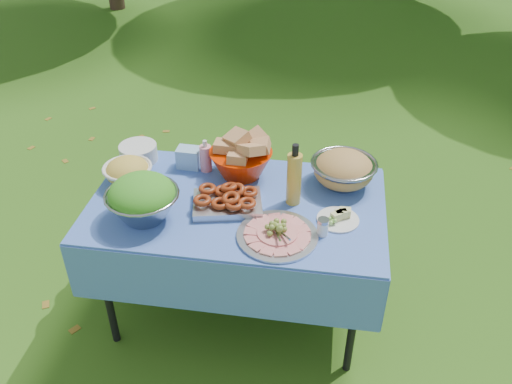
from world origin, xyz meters
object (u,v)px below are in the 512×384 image
Objects in this scene: pasta_bowl_steel at (344,169)px; charcuterie_platter at (277,229)px; oil_bottle at (294,174)px; picnic_table at (238,259)px; salad_bowl at (142,198)px; bread_bowl at (241,157)px; plate_stack at (138,153)px.

pasta_bowl_steel is 0.90× the size of charcuterie_platter.
oil_bottle is at bearing -139.69° from pasta_bowl_steel.
oil_bottle is (0.28, 0.05, 0.54)m from picnic_table.
salad_bowl is 1.04× the size of bread_bowl.
salad_bowl is at bearing -161.19° from oil_bottle.
oil_bottle is (0.69, 0.23, 0.05)m from salad_bowl.
picnic_table is 0.61m from oil_bottle.
charcuterie_platter is 0.31m from oil_bottle.
picnic_table is 4.44× the size of oil_bottle.
salad_bowl is at bearing -155.68° from picnic_table.
plate_stack reaches higher than picnic_table.
charcuterie_platter is (0.84, -0.55, -0.00)m from plate_stack.
oil_bottle reaches higher than salad_bowl.
oil_bottle reaches higher than bread_bowl.
picnic_table is 3.89× the size of charcuterie_platter.
salad_bowl is 1.03m from pasta_bowl_steel.
bread_bowl is at bearing 179.66° from pasta_bowl_steel.
charcuterie_platter is at bearing -33.02° from plate_stack.
pasta_bowl_steel is at bearing 40.31° from oil_bottle.
plate_stack is 0.61× the size of pasta_bowl_steel.
salad_bowl reaches higher than pasta_bowl_steel.
oil_bottle is at bearing 9.94° from picnic_table.
plate_stack is at bearing 174.00° from bread_bowl.
charcuterie_platter is (0.23, -0.23, 0.42)m from picnic_table.
picnic_table is at bearing 24.32° from salad_bowl.
charcuterie_platter is at bearing -120.36° from pasta_bowl_steel.
picnic_table is 4.32× the size of pasta_bowl_steel.
pasta_bowl_steel is (1.13, -0.07, 0.04)m from plate_stack.
bread_bowl is 1.01× the size of oil_bottle.
salad_bowl is 0.73m from oil_bottle.
oil_bottle is at bearing 80.99° from charcuterie_platter.
plate_stack is 0.63× the size of oil_bottle.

